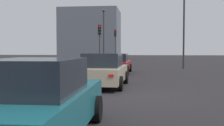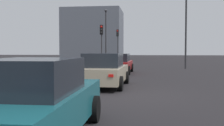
% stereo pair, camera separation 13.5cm
% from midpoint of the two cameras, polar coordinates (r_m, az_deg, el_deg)
% --- Properties ---
extents(ground_plane, '(160.00, 160.00, 0.20)m').
position_cam_midpoint_polar(ground_plane, '(10.65, 5.19, -7.24)').
color(ground_plane, black).
extents(car_red_right_lead, '(4.70, 2.05, 1.47)m').
position_cam_midpoint_polar(car_red_right_lead, '(20.25, 1.59, -0.14)').
color(car_red_right_lead, maroon).
rests_on(car_red_right_lead, ground_plane).
extents(car_beige_right_second, '(4.26, 2.21, 1.59)m').
position_cam_midpoint_polar(car_beige_right_second, '(12.84, -1.44, -1.63)').
color(car_beige_right_second, tan).
rests_on(car_beige_right_second, ground_plane).
extents(car_teal_right_third, '(4.59, 2.00, 1.59)m').
position_cam_midpoint_polar(car_teal_right_third, '(5.42, -15.04, -7.84)').
color(car_teal_right_third, '#19606B').
rests_on(car_teal_right_third, ground_plane).
extents(traffic_light_near_left, '(0.32, 0.30, 4.45)m').
position_cam_midpoint_polar(traffic_light_near_left, '(36.14, 1.29, 5.07)').
color(traffic_light_near_left, '#2D2D30').
rests_on(traffic_light_near_left, ground_plane).
extents(traffic_light_near_right, '(0.32, 0.28, 4.08)m').
position_cam_midpoint_polar(traffic_light_near_right, '(25.38, -2.08, 5.45)').
color(traffic_light_near_right, '#2D2D30').
rests_on(traffic_light_near_right, ground_plane).
extents(street_lamp_kerbside, '(0.56, 0.36, 6.40)m').
position_cam_midpoint_polar(street_lamp_kerbside, '(31.45, -1.18, 6.58)').
color(street_lamp_kerbside, '#2D2D30').
rests_on(street_lamp_kerbside, ground_plane).
extents(street_lamp_far, '(0.56, 0.36, 6.67)m').
position_cam_midpoint_polar(street_lamp_far, '(25.96, 15.46, 7.60)').
color(street_lamp_far, '#2D2D30').
rests_on(street_lamp_far, ground_plane).
extents(building_facade_left, '(9.90, 11.14, 9.68)m').
position_cam_midpoint_polar(building_facade_left, '(54.71, -3.78, 6.02)').
color(building_facade_left, slate).
rests_on(building_facade_left, ground_plane).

